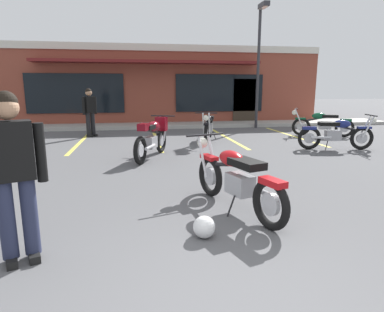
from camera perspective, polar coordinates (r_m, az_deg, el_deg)
The scene contains 13 objects.
ground_plane at distance 6.22m, azimuth -3.34°, elevation -4.14°, with size 80.00×80.00×0.00m, color #515154.
sidewalk_kerb at distance 14.68m, azimuth -7.01°, elevation 5.29°, with size 22.00×1.80×0.14m, color #A8A59E.
brick_storefront_building at distance 18.25m, azimuth -7.68°, elevation 11.95°, with size 16.13×6.94×3.59m.
painted_stall_lines at distance 11.13m, azimuth -6.15°, elevation 2.91°, with size 9.83×4.80×0.01m.
motorcycle_foreground_classic at distance 4.65m, azimuth 7.55°, elevation -3.80°, with size 0.98×2.05×0.98m.
motorcycle_red_sportbike at distance 9.99m, azimuth 23.74°, elevation 3.64°, with size 2.09×0.78×0.98m.
motorcycle_black_cruiser at distance 10.79m, azimuth 2.86°, elevation 5.15°, with size 0.94×2.05×0.98m.
motorcycle_silver_naked at distance 12.55m, azimuth 21.55°, elevation 5.27°, with size 1.96×1.18×0.98m.
motorcycle_blue_standard at distance 8.20m, azimuth -6.76°, elevation 3.45°, with size 1.11×1.99×0.98m.
person_in_black_shirt at distance 3.55m, azimuth -28.54°, elevation -1.90°, with size 0.60×0.37×1.68m.
person_in_shorts_foreground at distance 12.10m, azimuth -17.26°, elevation 7.68°, with size 0.48×0.51×1.68m.
helmet_on_pavement at distance 3.88m, azimuth 2.11°, elevation -12.15°, with size 0.26×0.26×0.26m.
parking_lot_lamp_post at distance 14.36m, azimuth 11.64°, elevation 17.52°, with size 0.24×0.76×4.94m.
Camera 1 is at (-0.63, -1.87, 1.70)m, focal length 30.86 mm.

